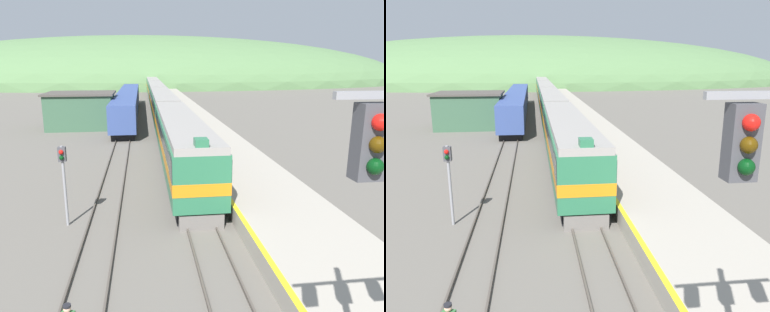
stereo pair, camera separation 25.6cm
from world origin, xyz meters
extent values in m
cube|color=#4C443D|center=(-0.72, 70.00, 0.08)|extent=(0.08, 180.00, 0.16)
cube|color=#4C443D|center=(0.72, 70.00, 0.08)|extent=(0.08, 180.00, 0.16)
cube|color=#4C443D|center=(-5.59, 70.00, 0.08)|extent=(0.08, 180.00, 0.16)
cube|color=#4C443D|center=(-4.16, 70.00, 0.08)|extent=(0.08, 180.00, 0.16)
cube|color=#9E9689|center=(4.28, 50.00, 0.45)|extent=(5.20, 140.00, 0.89)
cube|color=yellow|center=(1.80, 50.00, 0.90)|extent=(0.24, 140.00, 0.01)
ellipsoid|color=#517547|center=(0.00, 156.38, 0.00)|extent=(215.91, 97.16, 36.61)
cube|color=#385B42|center=(-10.34, 49.80, 2.10)|extent=(7.84, 6.33, 4.20)
cube|color=#47423D|center=(-10.34, 49.80, 4.32)|extent=(8.34, 6.83, 0.24)
cube|color=black|center=(0.00, 28.93, 0.42)|extent=(2.34, 20.12, 0.85)
cube|color=#286B47|center=(0.00, 28.93, 2.31)|extent=(2.85, 21.40, 2.91)
cube|color=orange|center=(0.00, 28.93, 2.07)|extent=(2.88, 21.42, 0.64)
cube|color=black|center=(0.00, 28.93, 2.95)|extent=(2.87, 20.12, 0.87)
cube|color=gray|center=(0.00, 28.93, 3.96)|extent=(2.68, 21.40, 0.40)
cube|color=black|center=(0.00, 19.36, 2.95)|extent=(2.89, 2.20, 1.16)
cube|color=#286B47|center=(0.00, 18.68, 4.34)|extent=(0.64, 0.80, 0.36)
cube|color=slate|center=(0.00, 18.43, 0.38)|extent=(2.22, 0.40, 0.77)
cube|color=black|center=(0.00, 51.93, 0.42)|extent=(2.34, 21.43, 0.85)
cube|color=#286B47|center=(0.00, 51.93, 2.31)|extent=(2.85, 22.80, 2.91)
cube|color=orange|center=(0.00, 51.93, 2.07)|extent=(2.88, 22.82, 0.64)
cube|color=black|center=(0.00, 51.93, 2.95)|extent=(2.87, 21.43, 0.87)
cube|color=gray|center=(0.00, 51.93, 3.96)|extent=(2.68, 22.80, 0.40)
cube|color=black|center=(0.00, 75.63, 0.42)|extent=(2.34, 21.43, 0.85)
cube|color=#286B47|center=(0.00, 75.63, 2.31)|extent=(2.85, 22.80, 2.91)
cube|color=orange|center=(0.00, 75.63, 2.07)|extent=(2.88, 22.82, 0.64)
cube|color=black|center=(0.00, 75.63, 2.95)|extent=(2.87, 21.43, 0.87)
cube|color=gray|center=(0.00, 75.63, 3.96)|extent=(2.68, 22.80, 0.40)
cube|color=black|center=(0.00, 99.33, 0.42)|extent=(2.34, 21.43, 0.85)
cube|color=#286B47|center=(0.00, 99.33, 2.31)|extent=(2.85, 22.80, 2.91)
cube|color=orange|center=(0.00, 99.33, 2.07)|extent=(2.88, 22.82, 0.64)
cube|color=black|center=(0.00, 99.33, 2.95)|extent=(2.87, 21.43, 0.87)
cube|color=gray|center=(0.00, 99.33, 3.96)|extent=(2.68, 22.80, 0.40)
cube|color=black|center=(-4.88, 60.16, 0.40)|extent=(2.46, 39.20, 0.80)
cube|color=#334784|center=(-4.88, 60.16, 2.29)|extent=(2.90, 40.83, 2.98)
cube|color=#424247|center=(0.24, 6.00, 6.99)|extent=(0.40, 0.28, 1.02)
sphere|color=red|center=(0.24, 5.82, 7.28)|extent=(0.22, 0.22, 0.22)
sphere|color=#412C05|center=(0.24, 5.82, 6.99)|extent=(0.22, 0.22, 0.22)
sphere|color=black|center=(0.24, 5.82, 6.71)|extent=(0.22, 0.22, 0.22)
cylinder|color=gray|center=(-6.64, 19.76, 2.06)|extent=(0.14, 0.14, 4.12)
cube|color=#424247|center=(-6.64, 19.76, 3.71)|extent=(0.36, 0.28, 0.71)
sphere|color=red|center=(-6.64, 19.59, 3.85)|extent=(0.22, 0.22, 0.22)
sphere|color=black|center=(-6.64, 19.59, 3.57)|extent=(0.22, 0.22, 0.22)
sphere|color=tan|center=(-4.92, 10.82, 1.47)|extent=(0.21, 0.21, 0.21)
cylinder|color=black|center=(-4.92, 10.82, 1.56)|extent=(0.22, 0.22, 0.06)
camera|label=1|loc=(-2.69, 1.55, 8.00)|focal=35.00mm
camera|label=2|loc=(-2.44, 1.52, 8.00)|focal=35.00mm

